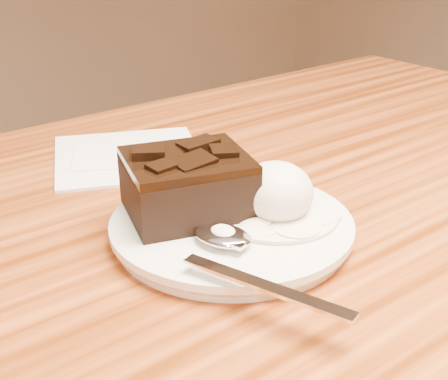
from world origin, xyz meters
TOP-DOWN VIEW (x-y plane):
  - plate at (-0.04, 0.02)m, footprint 0.20×0.20m
  - brownie at (-0.06, 0.06)m, footprint 0.12×0.11m
  - ice_cream_scoop at (-0.00, 0.01)m, footprint 0.06×0.06m
  - melt_puddle at (-0.00, 0.01)m, footprint 0.11×0.11m
  - spoon at (-0.07, -0.00)m, footprint 0.09×0.19m
  - napkin at (-0.01, 0.24)m, footprint 0.21×0.21m
  - crumb_a at (-0.05, 0.00)m, footprint 0.01×0.01m
  - crumb_b at (-0.04, 0.04)m, footprint 0.01×0.01m

SIDE VIEW (x-z plane):
  - napkin at x=-0.01m, z-range 0.75..0.76m
  - plate at x=-0.04m, z-range 0.75..0.77m
  - melt_puddle at x=0.00m, z-range 0.77..0.77m
  - crumb_b at x=-0.04m, z-range 0.77..0.77m
  - crumb_a at x=-0.05m, z-range 0.77..0.77m
  - spoon at x=-0.07m, z-range 0.77..0.78m
  - ice_cream_scoop at x=0.00m, z-range 0.76..0.81m
  - brownie at x=-0.06m, z-range 0.77..0.81m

